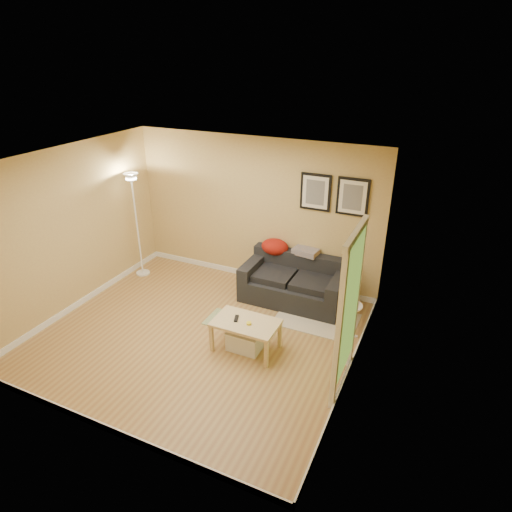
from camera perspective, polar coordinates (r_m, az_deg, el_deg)
name	(u,v)px	position (r m, az deg, el deg)	size (l,w,h in m)	color
floor	(199,335)	(6.68, -7.47, -10.18)	(4.50, 4.50, 0.00)	#A78347
ceiling	(187,162)	(5.59, -9.00, 12.03)	(4.50, 4.50, 0.00)	white
wall_back	(255,212)	(7.64, -0.14, 5.82)	(4.50, 4.50, 0.00)	tan
wall_front	(86,336)	(4.71, -21.38, -9.67)	(4.50, 4.50, 0.00)	tan
wall_left	(71,231)	(7.41, -23.06, 3.08)	(4.00, 4.00, 0.00)	tan
wall_right	(357,291)	(5.26, 13.09, -4.51)	(4.00, 4.00, 0.00)	tan
baseboard_back	(255,275)	(8.14, -0.16, -2.51)	(4.50, 0.02, 0.10)	white
baseboard_front	(105,427)	(5.50, -19.12, -20.39)	(4.50, 0.02, 0.10)	white
baseboard_left	(85,299)	(7.93, -21.48, -5.30)	(0.02, 4.00, 0.10)	white
baseboard_right	(347,375)	(5.98, 11.78, -14.93)	(0.02, 4.00, 0.10)	white
sofa	(294,281)	(7.30, 4.99, -3.24)	(1.70, 0.90, 0.75)	black
red_throw	(275,247)	(7.55, 2.48, 1.20)	(0.48, 0.36, 0.28)	maroon
plaid_throw	(306,252)	(7.39, 6.52, 0.57)	(0.42, 0.26, 0.10)	tan
framed_print_left	(316,192)	(7.09, 7.79, 8.28)	(0.50, 0.04, 0.60)	black
framed_print_right	(353,197)	(6.95, 12.54, 7.55)	(0.50, 0.04, 0.60)	black
area_rug	(317,319)	(7.02, 7.95, -8.18)	(1.25, 0.85, 0.01)	beige
green_runner	(229,321)	(6.94, -3.60, -8.45)	(0.70, 0.50, 0.01)	#668C4C
coffee_table	(246,335)	(6.23, -1.33, -10.32)	(0.91, 0.55, 0.45)	#DCC386
remote_control	(236,318)	(6.16, -2.59, -8.15)	(0.05, 0.16, 0.02)	black
tape_roll	(249,323)	(6.04, -0.94, -8.80)	(0.07, 0.07, 0.03)	yellow
storage_bin	(245,340)	(6.28, -1.44, -10.91)	(0.48, 0.35, 0.29)	white
side_table	(349,320)	(6.62, 12.06, -8.19)	(0.35, 0.35, 0.53)	white
book_stack	(350,302)	(6.48, 12.23, -5.88)	(0.17, 0.22, 0.07)	#2E568A
floor_lamp	(137,228)	(8.20, -15.24, 3.49)	(0.25, 0.25, 1.95)	white
doorway	(348,316)	(5.29, 11.90, -7.74)	(0.12, 1.01, 2.13)	white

